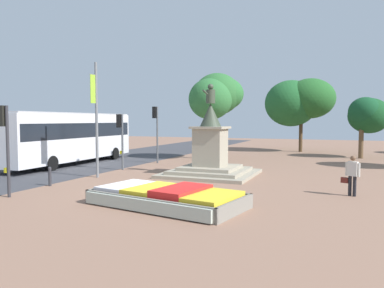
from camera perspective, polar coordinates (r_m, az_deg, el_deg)
name	(u,v)px	position (r m, az deg, el deg)	size (l,w,h in m)	color
ground_plane	(156,192)	(15.72, -5.56, -7.30)	(93.33, 93.33, 0.00)	#8C6651
flower_planter	(166,197)	(13.17, -3.91, -8.13)	(5.76, 3.58, 0.70)	#38281C
statue_monument	(210,155)	(20.29, 2.82, -1.67)	(4.72, 4.72, 4.93)	gray
traffic_light_near_crossing	(5,134)	(16.07, -26.60, 1.35)	(0.42, 0.31, 3.54)	#2D2D33
traffic_light_mid_block	(121,131)	(22.72, -10.82, 1.90)	(0.42, 0.31, 3.34)	#4C5156
traffic_light_far_corner	(156,124)	(26.05, -5.51, 3.09)	(0.41, 0.28, 3.92)	#4C5156
banner_pole	(96,118)	(19.97, -14.38, 3.91)	(0.14, 0.57, 5.94)	slate
city_bus	(71,135)	(26.52, -18.01, 1.32)	(2.83, 11.74, 3.47)	silver
pedestrian_with_handbag	(352,173)	(16.00, 23.20, -4.15)	(0.70, 0.39, 1.60)	black
kerb_bollard_mid_b	(50,176)	(18.17, -20.84, -4.56)	(0.15, 0.15, 0.88)	#2D2D33
park_tree_far_left	(368,115)	(32.43, 25.21, 4.07)	(3.18, 3.39, 4.77)	brown
park_tree_far_right	(217,96)	(28.50, 3.78, 7.33)	(3.80, 4.29, 6.54)	brown
park_tree_street_side	(299,102)	(36.79, 15.92, 6.24)	(6.48, 5.31, 6.84)	#4C3823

